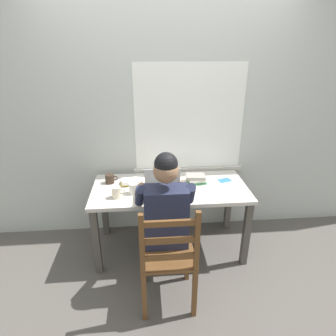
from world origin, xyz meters
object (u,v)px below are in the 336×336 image
landscape_photo_print (225,180)px  coffee_mug_white (117,192)px  desk (170,195)px  book_stack_side (130,182)px  book_stack_main (196,179)px  computer_mouse (188,194)px  coffee_mug_dark (110,179)px  coffee_mug_spare (134,188)px  wooden_chair (168,257)px  seated_person (165,213)px  laptop (163,189)px

landscape_photo_print → coffee_mug_white: bearing=174.7°
desk → book_stack_side: size_ratio=8.86×
book_stack_main → landscape_photo_print: bearing=4.3°
desk → computer_mouse: size_ratio=14.76×
coffee_mug_dark → coffee_mug_spare: 0.34m
desk → wooden_chair: wooden_chair is taller
computer_mouse → coffee_mug_spare: coffee_mug_spare is taller
book_stack_main → book_stack_side: (-0.65, 0.02, -0.02)m
computer_mouse → coffee_mug_white: bearing=177.2°
seated_person → coffee_mug_spare: seated_person is taller
seated_person → coffee_mug_dark: size_ratio=10.13×
coffee_mug_white → coffee_mug_spare: size_ratio=0.96×
computer_mouse → coffee_mug_white: coffee_mug_white is taller
wooden_chair → book_stack_side: wooden_chair is taller
coffee_mug_spare → laptop: bearing=-8.9°
coffee_mug_white → landscape_photo_print: (1.05, 0.26, -0.05)m
computer_mouse → book_stack_main: 0.30m
coffee_mug_dark → coffee_mug_spare: bearing=-44.7°
laptop → coffee_mug_dark: (-0.50, 0.28, -0.01)m
coffee_mug_spare → computer_mouse: bearing=-11.3°
wooden_chair → coffee_mug_spare: 0.72m
book_stack_main → seated_person: bearing=-124.6°
laptop → coffee_mug_spare: (-0.27, 0.04, -0.00)m
wooden_chair → seated_person: bearing=90.0°
desk → seated_person: (-0.08, -0.42, 0.07)m
coffee_mug_dark → wooden_chair: bearing=-59.2°
wooden_chair → book_stack_side: size_ratio=5.67×
seated_person → coffee_mug_dark: seated_person is taller
seated_person → book_stack_side: (-0.31, 0.52, 0.04)m
laptop → coffee_mug_white: laptop is taller
desk → wooden_chair: 0.72m
computer_mouse → coffee_mug_dark: (-0.73, 0.33, 0.03)m
coffee_mug_dark → landscape_photo_print: coffee_mug_dark is taller
book_stack_side → coffee_mug_white: bearing=-111.5°
coffee_mug_white → landscape_photo_print: coffee_mug_white is taller
computer_mouse → book_stack_side: bearing=151.1°
coffee_mug_dark → book_stack_main: 0.85m
coffee_mug_white → coffee_mug_dark: 0.32m
coffee_mug_white → landscape_photo_print: 1.08m
desk → coffee_mug_dark: bearing=166.5°
computer_mouse → book_stack_side: 0.61m
coffee_mug_white → coffee_mug_spare: coffee_mug_white is taller
wooden_chair → laptop: wooden_chair is taller
coffee_mug_dark → desk: bearing=-13.5°
seated_person → coffee_mug_white: (-0.41, 0.26, 0.07)m
wooden_chair → landscape_photo_print: size_ratio=7.27×
seated_person → coffee_mug_spare: bearing=129.0°
seated_person → coffee_mug_white: bearing=148.0°
coffee_mug_dark → seated_person: bearing=-48.2°
wooden_chair → book_stack_side: bearing=111.0°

